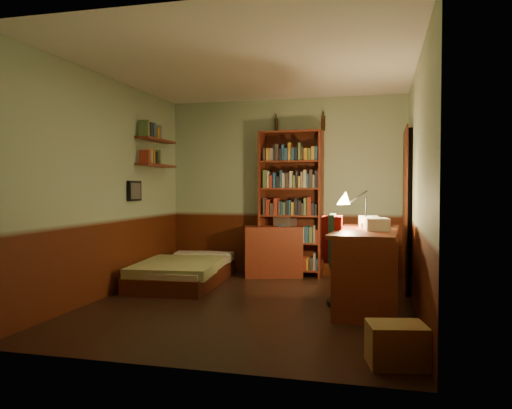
% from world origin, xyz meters
% --- Properties ---
extents(floor, '(3.50, 4.00, 0.02)m').
position_xyz_m(floor, '(0.00, 0.00, -0.01)').
color(floor, black).
rests_on(floor, ground).
extents(ceiling, '(3.50, 4.00, 0.02)m').
position_xyz_m(ceiling, '(0.00, 0.00, 2.61)').
color(ceiling, silver).
rests_on(ceiling, wall_back).
extents(wall_back, '(3.50, 0.02, 2.60)m').
position_xyz_m(wall_back, '(0.00, 2.01, 1.30)').
color(wall_back, '#92A885').
rests_on(wall_back, ground).
extents(wall_left, '(0.02, 4.00, 2.60)m').
position_xyz_m(wall_left, '(-1.76, 0.00, 1.30)').
color(wall_left, '#92A885').
rests_on(wall_left, ground).
extents(wall_right, '(0.02, 4.00, 2.60)m').
position_xyz_m(wall_right, '(1.76, 0.00, 1.30)').
color(wall_right, '#92A885').
rests_on(wall_right, ground).
extents(wall_front, '(3.50, 0.02, 2.60)m').
position_xyz_m(wall_front, '(0.00, -2.01, 1.30)').
color(wall_front, '#92A885').
rests_on(wall_front, ground).
extents(doorway, '(0.06, 0.90, 2.00)m').
position_xyz_m(doorway, '(1.72, 1.30, 1.00)').
color(doorway, black).
rests_on(doorway, ground).
extents(door_trim, '(0.02, 0.98, 2.08)m').
position_xyz_m(door_trim, '(1.69, 1.30, 1.00)').
color(door_trim, '#41190D').
rests_on(door_trim, ground).
extents(bed, '(1.07, 1.87, 0.54)m').
position_xyz_m(bed, '(-1.19, 0.97, 0.27)').
color(bed, '#6E8A4C').
rests_on(bed, ground).
extents(dresser, '(0.90, 0.63, 0.73)m').
position_xyz_m(dresser, '(-0.13, 1.76, 0.37)').
color(dresser, maroon).
rests_on(dresser, ground).
extents(mini_stereo, '(0.33, 0.30, 0.15)m').
position_xyz_m(mini_stereo, '(0.03, 1.89, 0.81)').
color(mini_stereo, '#B2B2B7').
rests_on(mini_stereo, dresser).
extents(bookshelf, '(0.92, 0.34, 2.11)m').
position_xyz_m(bookshelf, '(0.12, 1.85, 1.06)').
color(bookshelf, maroon).
rests_on(bookshelf, ground).
extents(bottle_left, '(0.07, 0.07, 0.21)m').
position_xyz_m(bottle_left, '(-0.12, 1.96, 2.21)').
color(bottle_left, black).
rests_on(bottle_left, bookshelf).
extents(bottle_right, '(0.07, 0.07, 0.22)m').
position_xyz_m(bottle_right, '(0.57, 1.96, 2.22)').
color(bottle_right, black).
rests_on(bottle_right, bookshelf).
extents(desk, '(0.73, 1.60, 0.84)m').
position_xyz_m(desk, '(1.24, 0.22, 0.42)').
color(desk, maroon).
rests_on(desk, ground).
extents(paper_stack, '(0.28, 0.35, 0.13)m').
position_xyz_m(paper_stack, '(1.35, 0.18, 0.90)').
color(paper_stack, silver).
rests_on(paper_stack, desk).
extents(desk_lamp, '(0.22, 0.22, 0.59)m').
position_xyz_m(desk_lamp, '(1.23, 0.50, 1.13)').
color(desk_lamp, black).
rests_on(desk_lamp, desk).
extents(office_chair, '(0.45, 0.40, 0.87)m').
position_xyz_m(office_chair, '(1.07, 0.25, 0.43)').
color(office_chair, '#28593E').
rests_on(office_chair, ground).
extents(red_jacket, '(0.28, 0.42, 0.46)m').
position_xyz_m(red_jacket, '(0.85, 0.06, 1.10)').
color(red_jacket, maroon).
rests_on(red_jacket, office_chair).
extents(wall_shelf_lower, '(0.20, 0.90, 0.03)m').
position_xyz_m(wall_shelf_lower, '(-1.64, 1.10, 1.60)').
color(wall_shelf_lower, maroon).
rests_on(wall_shelf_lower, wall_left).
extents(wall_shelf_upper, '(0.20, 0.90, 0.03)m').
position_xyz_m(wall_shelf_upper, '(-1.64, 1.10, 1.95)').
color(wall_shelf_upper, maroon).
rests_on(wall_shelf_upper, wall_left).
extents(framed_picture, '(0.04, 0.32, 0.26)m').
position_xyz_m(framed_picture, '(-1.72, 0.60, 1.25)').
color(framed_picture, black).
rests_on(framed_picture, wall_left).
extents(cardboard_box_a, '(0.47, 0.41, 0.31)m').
position_xyz_m(cardboard_box_a, '(1.51, -1.56, 0.15)').
color(cardboard_box_a, '#9E8149').
rests_on(cardboard_box_a, ground).
extents(cardboard_box_b, '(0.37, 0.34, 0.21)m').
position_xyz_m(cardboard_box_b, '(1.56, -1.27, 0.10)').
color(cardboard_box_b, '#9E8149').
rests_on(cardboard_box_b, ground).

